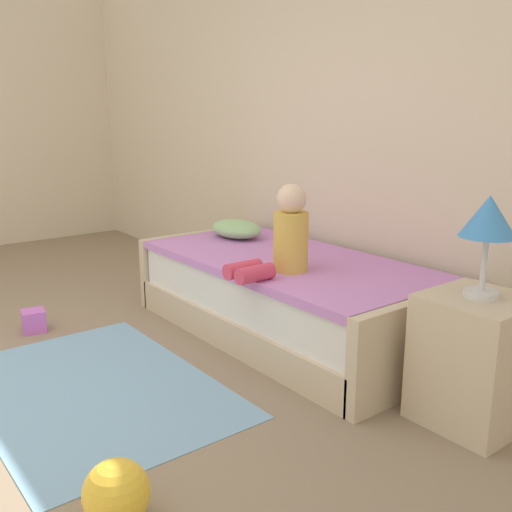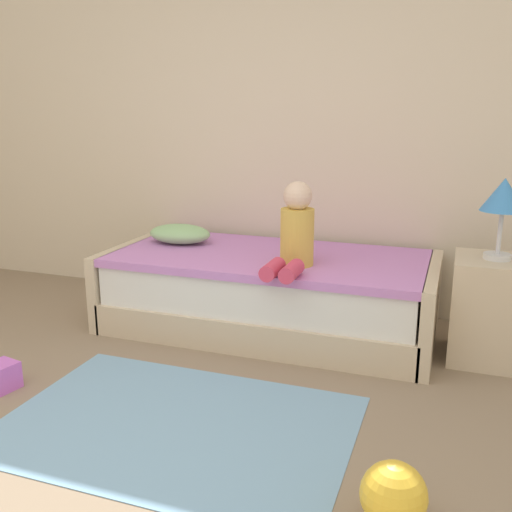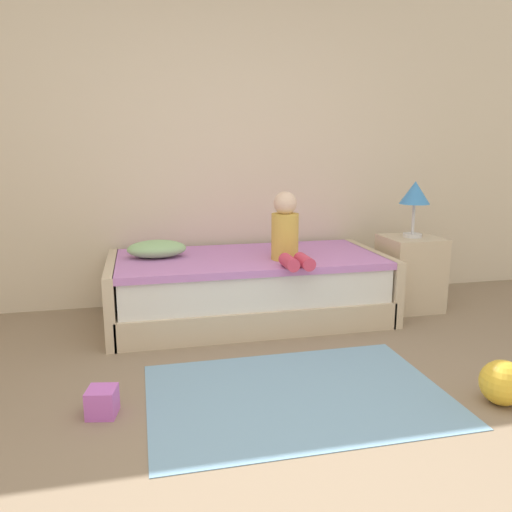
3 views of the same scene
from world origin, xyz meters
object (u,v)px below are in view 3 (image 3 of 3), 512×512
Objects in this scene: nightstand at (410,273)px; child_figure at (287,233)px; bed at (249,288)px; table_lamp at (415,195)px; pillow at (157,249)px; toy_ball at (503,383)px; toy_block at (102,402)px.

nightstand is 1.20m from child_figure.
bed is 4.14× the size of child_figure.
child_figure is at bearing -170.66° from table_lamp.
bed is 0.56m from child_figure.
bed is 1.52m from table_lamp.
table_lamp reaches higher than pillow.
toy_ball is 1.66× the size of toy_block.
table_lamp is at bearing -1.91° from bed.
child_figure is 0.99m from pillow.
pillow is at bearing 175.93° from table_lamp.
bed is 1.65m from toy_block.
bed reaches higher than toy_block.
pillow is 3.11× the size of toy_block.
toy_ball is (1.00, -1.63, -0.13)m from bed.
toy_ball is (-0.35, -1.59, -0.18)m from nightstand.
table_lamp reaches higher than nightstand.
table_lamp is at bearing 77.43° from toy_ball.
toy_ball is (1.68, -1.73, -0.45)m from pillow.
toy_ball is at bearing -102.57° from nightstand.
pillow is 2.45m from toy_ball.
nightstand is 1.18× the size of child_figure.
nightstand reaches higher than bed.
table_lamp reaches higher than child_figure.
pillow is at bearing 160.36° from child_figure.
table_lamp is 1.02× the size of pillow.
nightstand is 1.63m from toy_ball.
child_figure reaches higher than toy_ball.
nightstand is at bearing 0.00° from table_lamp.
toy_block is (-2.38, -1.24, -0.87)m from table_lamp.
bed is at bearing 178.09° from table_lamp.
pillow is (-0.92, 0.33, -0.14)m from child_figure.
nightstand is 2.69m from toy_block.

